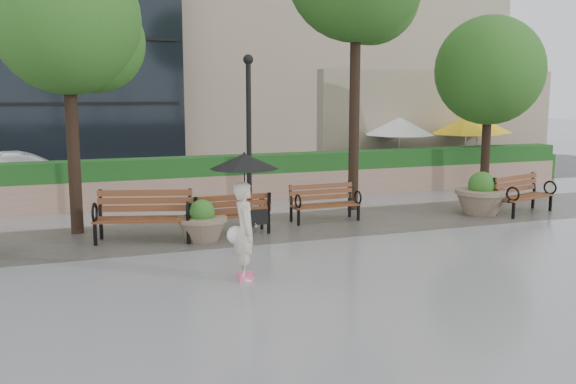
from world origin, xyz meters
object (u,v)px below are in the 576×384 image
object	(u,v)px
bench_1	(144,227)
bench_2	(230,222)
bench_4	(524,202)
lamppost	(249,152)
pedestrian	(245,204)
car_right	(23,173)
bench_3	(325,211)
planter_right	(481,198)
planter_left	(202,225)

from	to	relation	value
bench_1	bench_2	xyz separation A→B (m)	(1.94, 0.04, -0.04)
bench_1	bench_2	bearing A→B (deg)	17.75
bench_4	lamppost	bearing A→B (deg)	154.56
lamppost	pedestrian	bearing A→B (deg)	-107.92
car_right	pedestrian	xyz separation A→B (m)	(3.95, -11.51, 0.68)
bench_4	car_right	world-z (taller)	car_right
car_right	pedestrian	bearing A→B (deg)	-166.17
bench_2	lamppost	distance (m)	1.81
lamppost	bench_3	bearing A→B (deg)	-3.44
planter_right	car_right	xyz separation A→B (m)	(-11.48, 8.04, 0.21)
bench_2	pedestrian	bearing A→B (deg)	78.80
bench_2	planter_right	size ratio (longest dim) A/B	1.32
bench_2	car_right	size ratio (longest dim) A/B	0.45
planter_right	bench_3	bearing A→B (deg)	172.33
lamppost	pedestrian	world-z (taller)	lamppost
bench_1	bench_2	world-z (taller)	bench_1
bench_2	pedestrian	world-z (taller)	pedestrian
bench_1	pedestrian	world-z (taller)	pedestrian
lamppost	car_right	size ratio (longest dim) A/B	1.03
bench_1	bench_4	bearing A→B (deg)	15.25
bench_1	planter_right	size ratio (longest dim) A/B	1.61
bench_4	car_right	distance (m)	15.13
planter_right	car_right	size ratio (longest dim) A/B	0.34
bench_2	bench_1	bearing A→B (deg)	0.87
car_right	pedestrian	size ratio (longest dim) A/B	1.82
bench_2	lamppost	world-z (taller)	lamppost
lamppost	bench_4	bearing A→B (deg)	-7.64
bench_1	bench_2	size ratio (longest dim) A/B	1.22
bench_3	planter_left	world-z (taller)	bench_3
lamppost	planter_right	bearing A→B (deg)	-6.36
planter_left	car_right	size ratio (longest dim) A/B	0.27
planter_right	lamppost	distance (m)	6.37
bench_4	lamppost	xyz separation A→B (m)	(-7.33, 0.98, 1.50)
bench_4	planter_right	xyz separation A→B (m)	(-1.15, 0.29, 0.15)
bench_1	lamppost	bearing A→B (deg)	32.71
planter_right	bench_4	bearing A→B (deg)	-14.36
bench_2	bench_3	distance (m)	2.68
bench_4	bench_2	bearing A→B (deg)	160.32
bench_3	planter_right	bearing A→B (deg)	-9.23
bench_1	lamppost	xyz separation A→B (m)	(2.62, 0.76, 1.47)
lamppost	car_right	distance (m)	9.13
bench_3	pedestrian	bearing A→B (deg)	-130.54
bench_1	lamppost	distance (m)	3.10
bench_2	bench_3	size ratio (longest dim) A/B	1.03
bench_3	bench_4	distance (m)	5.47
bench_3	lamppost	bearing A→B (deg)	175.01
bench_1	car_right	distance (m)	8.54
planter_right	lamppost	world-z (taller)	lamppost
planter_right	car_right	distance (m)	14.01
bench_3	pedestrian	size ratio (longest dim) A/B	0.80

